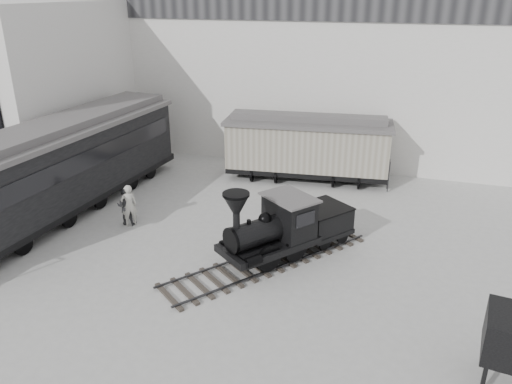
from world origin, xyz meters
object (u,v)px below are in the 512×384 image
(visitor_a, at_px, (129,205))
(visitor_b, at_px, (126,206))
(locomotive, at_px, (283,231))
(boxcar, at_px, (307,146))
(passenger_coach, at_px, (67,165))

(visitor_a, relative_size, visitor_b, 1.12)
(visitor_a, bearing_deg, locomotive, 130.76)
(locomotive, relative_size, boxcar, 0.90)
(locomotive, xyz_separation_m, visitor_a, (-7.01, 0.70, -0.19))
(passenger_coach, bearing_deg, boxcar, 40.81)
(passenger_coach, xyz_separation_m, visitor_b, (3.26, -0.64, -1.34))
(boxcar, height_order, visitor_b, boxcar)
(locomotive, bearing_deg, visitor_a, -148.48)
(boxcar, height_order, visitor_a, boxcar)
(passenger_coach, height_order, visitor_b, passenger_coach)
(locomotive, height_order, visitor_b, locomotive)
(boxcar, distance_m, visitor_b, 10.08)
(visitor_b, bearing_deg, visitor_a, 144.81)
(locomotive, relative_size, visitor_b, 4.82)
(passenger_coach, relative_size, visitor_a, 7.94)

